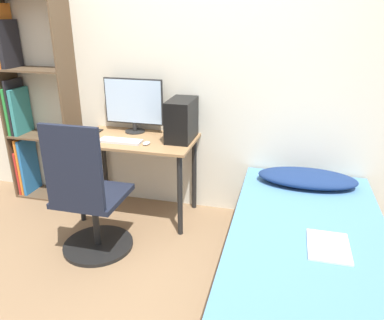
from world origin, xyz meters
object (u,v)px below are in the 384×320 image
(office_chair, at_px, (89,206))
(bed, at_px, (305,266))
(keyboard, at_px, (120,141))
(bookshelf, at_px, (29,105))
(pc_tower, at_px, (182,120))
(monitor, at_px, (134,104))

(office_chair, xyz_separation_m, bed, (1.56, -0.08, -0.18))
(keyboard, bearing_deg, bed, -22.07)
(office_chair, height_order, keyboard, office_chair)
(bookshelf, height_order, pc_tower, bookshelf)
(keyboard, xyz_separation_m, pc_tower, (0.48, 0.20, 0.16))
(bookshelf, relative_size, keyboard, 5.22)
(bed, distance_m, pc_tower, 1.50)
(bookshelf, xyz_separation_m, keyboard, (1.04, -0.25, -0.19))
(office_chair, relative_size, pc_tower, 2.92)
(bed, height_order, keyboard, keyboard)
(bed, bearing_deg, office_chair, 176.94)
(office_chair, xyz_separation_m, pc_tower, (0.51, 0.74, 0.50))
(monitor, bearing_deg, bookshelf, -177.43)
(bed, xyz_separation_m, keyboard, (-1.53, 0.62, 0.52))
(pc_tower, bearing_deg, bed, -37.89)
(monitor, height_order, keyboard, monitor)
(office_chair, distance_m, bed, 1.58)
(pc_tower, bearing_deg, office_chair, -124.61)
(keyboard, bearing_deg, monitor, 88.52)
(pc_tower, bearing_deg, monitor, 167.97)
(pc_tower, bearing_deg, bookshelf, 178.00)
(bed, height_order, monitor, monitor)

